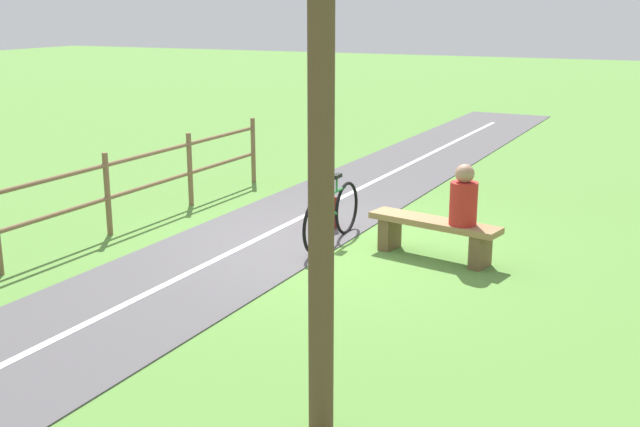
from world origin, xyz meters
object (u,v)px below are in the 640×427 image
object	(u,v)px
person_seated	(464,198)
backpack	(324,213)
tree_mid_field	(321,117)
bicycle	(332,215)
bench	(434,231)

from	to	relation	value
person_seated	backpack	bearing A→B (deg)	-5.36
person_seated	tree_mid_field	size ratio (longest dim) A/B	0.15
person_seated	bicycle	distance (m)	1.86
bench	bicycle	size ratio (longest dim) A/B	1.02
backpack	bicycle	bearing A→B (deg)	122.90
tree_mid_field	backpack	bearing A→B (deg)	-65.87
bicycle	tree_mid_field	xyz separation A→B (m)	(-1.88, 4.45, 1.99)
person_seated	tree_mid_field	distance (m)	4.61
bicycle	backpack	world-z (taller)	bicycle
bicycle	backpack	distance (m)	0.69
bicycle	bench	bearing A→B (deg)	89.20
person_seated	backpack	distance (m)	2.35
bench	bicycle	bearing A→B (deg)	10.86
backpack	tree_mid_field	distance (m)	5.91
bench	person_seated	bearing A→B (deg)	180.00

